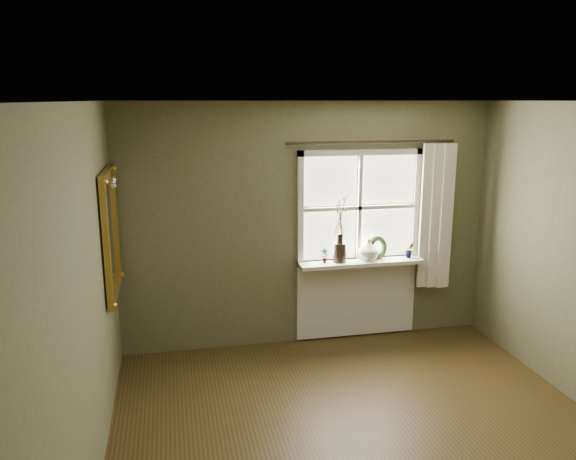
# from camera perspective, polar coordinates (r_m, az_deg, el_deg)

# --- Properties ---
(ceiling) EXTENTS (4.50, 4.50, 0.00)m
(ceiling) POSITION_cam_1_polar(r_m,az_deg,el_deg) (3.68, 11.07, 12.70)
(ceiling) COLOR silver
(ceiling) RESTS_ON ground
(wall_back) EXTENTS (4.00, 0.10, 2.60)m
(wall_back) POSITION_cam_1_polar(r_m,az_deg,el_deg) (6.02, 2.01, 0.53)
(wall_back) COLOR brown
(wall_back) RESTS_ON ground
(wall_left) EXTENTS (0.10, 4.50, 2.60)m
(wall_left) POSITION_cam_1_polar(r_m,az_deg,el_deg) (3.69, -21.10, -8.60)
(wall_left) COLOR brown
(wall_left) RESTS_ON ground
(window_frame) EXTENTS (1.36, 0.06, 1.24)m
(window_frame) POSITION_cam_1_polar(r_m,az_deg,el_deg) (6.07, 7.24, 2.28)
(window_frame) COLOR silver
(window_frame) RESTS_ON wall_back
(window_sill) EXTENTS (1.36, 0.26, 0.04)m
(window_sill) POSITION_cam_1_polar(r_m,az_deg,el_deg) (6.11, 7.42, -3.27)
(window_sill) COLOR silver
(window_sill) RESTS_ON wall_back
(window_apron) EXTENTS (1.36, 0.04, 0.88)m
(window_apron) POSITION_cam_1_polar(r_m,az_deg,el_deg) (6.34, 6.97, -6.81)
(window_apron) COLOR silver
(window_apron) RESTS_ON ground
(dark_jug) EXTENTS (0.16, 0.16, 0.21)m
(dark_jug) POSITION_cam_1_polar(r_m,az_deg,el_deg) (6.00, 5.28, -2.28)
(dark_jug) COLOR black
(dark_jug) RESTS_ON window_sill
(cream_vase) EXTENTS (0.25, 0.25, 0.23)m
(cream_vase) POSITION_cam_1_polar(r_m,az_deg,el_deg) (6.10, 8.18, -1.99)
(cream_vase) COLOR beige
(cream_vase) RESTS_ON window_sill
(wreath) EXTENTS (0.28, 0.20, 0.27)m
(wreath) POSITION_cam_1_polar(r_m,az_deg,el_deg) (6.18, 9.08, -1.99)
(wreath) COLOR #293D1B
(wreath) RESTS_ON window_sill
(potted_plant_left) EXTENTS (0.09, 0.06, 0.16)m
(potted_plant_left) POSITION_cam_1_polar(r_m,az_deg,el_deg) (5.96, 3.73, -2.61)
(potted_plant_left) COLOR #293D1B
(potted_plant_left) RESTS_ON window_sill
(potted_plant_right) EXTENTS (0.10, 0.08, 0.17)m
(potted_plant_right) POSITION_cam_1_polar(r_m,az_deg,el_deg) (6.28, 12.25, -2.01)
(potted_plant_right) COLOR #293D1B
(potted_plant_right) RESTS_ON window_sill
(curtain) EXTENTS (0.36, 0.12, 1.59)m
(curtain) POSITION_cam_1_polar(r_m,az_deg,el_deg) (6.33, 14.71, 1.33)
(curtain) COLOR beige
(curtain) RESTS_ON wall_back
(curtain_rod) EXTENTS (1.84, 0.03, 0.03)m
(curtain_rod) POSITION_cam_1_polar(r_m,az_deg,el_deg) (5.96, 8.54, 8.83)
(curtain_rod) COLOR black
(curtain_rod) RESTS_ON wall_back
(gilt_mirror) EXTENTS (0.10, 0.95, 1.14)m
(gilt_mirror) POSITION_cam_1_polar(r_m,az_deg,el_deg) (5.26, -17.55, -0.27)
(gilt_mirror) COLOR white
(gilt_mirror) RESTS_ON wall_left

